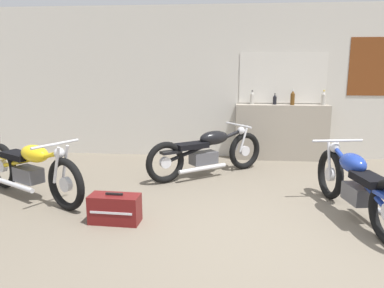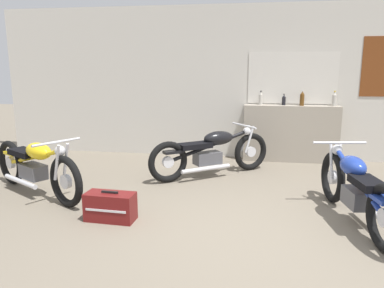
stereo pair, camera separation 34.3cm
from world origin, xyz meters
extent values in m
plane|color=#706656|center=(0.00, 0.00, 0.00)|extent=(24.00, 24.00, 0.00)
cube|color=beige|center=(0.00, 3.51, 1.40)|extent=(10.00, 0.06, 2.80)
cube|color=silver|center=(0.57, 3.47, 1.50)|extent=(1.51, 0.01, 0.86)
cube|color=beige|center=(0.57, 3.47, 1.50)|extent=(1.57, 0.01, 0.92)
cube|color=gray|center=(0.57, 3.33, 0.51)|extent=(1.68, 0.28, 1.02)
cylinder|color=#B7B2A8|center=(0.02, 3.38, 1.11)|extent=(0.07, 0.07, 0.18)
cone|color=#B7B2A8|center=(0.02, 3.38, 1.23)|extent=(0.06, 0.06, 0.05)
cylinder|color=black|center=(0.02, 3.38, 1.26)|extent=(0.03, 0.03, 0.02)
cylinder|color=black|center=(0.43, 3.35, 1.09)|extent=(0.07, 0.07, 0.14)
cone|color=black|center=(0.43, 3.35, 1.18)|extent=(0.06, 0.06, 0.04)
cylinder|color=black|center=(0.43, 3.35, 1.21)|extent=(0.03, 0.03, 0.02)
cylinder|color=#5B3814|center=(0.74, 3.30, 1.12)|extent=(0.08, 0.08, 0.20)
cone|color=#5B3814|center=(0.74, 3.30, 1.25)|extent=(0.06, 0.06, 0.06)
cylinder|color=silver|center=(0.74, 3.30, 1.29)|extent=(0.03, 0.03, 0.02)
cylinder|color=#B7B2A8|center=(1.29, 3.32, 1.12)|extent=(0.08, 0.08, 0.19)
cone|color=#B7B2A8|center=(1.29, 3.32, 1.24)|extent=(0.07, 0.07, 0.05)
cylinder|color=gold|center=(1.29, 3.32, 1.28)|extent=(0.03, 0.03, 0.02)
torus|color=black|center=(0.92, 1.25, 0.32)|extent=(0.20, 0.65, 0.65)
cylinder|color=silver|center=(0.92, 1.25, 0.32)|extent=(0.09, 0.19, 0.18)
cube|color=#4C4C51|center=(1.04, 0.54, 0.31)|extent=(0.28, 0.40, 0.19)
cylinder|color=navy|center=(1.04, 0.54, 0.50)|extent=(0.25, 1.18, 0.41)
ellipsoid|color=navy|center=(1.01, 0.71, 0.62)|extent=(0.31, 0.48, 0.22)
cube|color=black|center=(1.07, 0.35, 0.54)|extent=(0.31, 0.48, 0.08)
cube|color=navy|center=(1.12, 0.04, 0.48)|extent=(0.18, 0.28, 0.04)
cylinder|color=silver|center=(0.87, 1.18, 0.56)|extent=(0.06, 0.16, 0.47)
cylinder|color=silver|center=(0.99, 1.20, 0.56)|extent=(0.06, 0.16, 0.47)
cylinder|color=silver|center=(0.94, 1.12, 0.80)|extent=(0.64, 0.14, 0.03)
sphere|color=silver|center=(0.93, 1.18, 0.70)|extent=(0.13, 0.13, 0.13)
cylinder|color=silver|center=(1.19, 0.48, 0.18)|extent=(0.18, 0.72, 0.06)
torus|color=black|center=(-2.34, 0.53, 0.32)|extent=(0.60, 0.40, 0.65)
cylinder|color=silver|center=(-2.34, 0.53, 0.32)|extent=(0.19, 0.14, 0.18)
torus|color=black|center=(-3.59, 1.27, 0.32)|extent=(0.60, 0.40, 0.65)
cylinder|color=silver|center=(-3.59, 1.27, 0.32)|extent=(0.19, 0.14, 0.18)
cube|color=#4C4C51|center=(-3.03, 0.94, 0.31)|extent=(0.46, 0.40, 0.19)
cylinder|color=yellow|center=(-3.03, 0.94, 0.50)|extent=(1.17, 0.72, 0.41)
ellipsoid|color=yellow|center=(-2.87, 0.84, 0.62)|extent=(0.55, 0.46, 0.22)
cube|color=black|center=(-3.22, 1.05, 0.54)|extent=(0.55, 0.46, 0.08)
cube|color=yellow|center=(-3.52, 1.22, 0.48)|extent=(0.32, 0.27, 0.04)
cylinder|color=silver|center=(-2.37, 0.62, 0.56)|extent=(0.17, 0.12, 0.46)
cylinder|color=silver|center=(-2.43, 0.52, 0.56)|extent=(0.17, 0.12, 0.46)
cylinder|color=silver|center=(-2.47, 0.61, 0.80)|extent=(0.35, 0.57, 0.03)
sphere|color=silver|center=(-2.41, 0.58, 0.70)|extent=(0.13, 0.13, 0.13)
cylinder|color=silver|center=(-3.19, 0.87, 0.18)|extent=(0.72, 0.46, 0.06)
torus|color=black|center=(-0.12, 2.59, 0.31)|extent=(0.56, 0.45, 0.63)
cylinder|color=silver|center=(-0.12, 2.59, 0.31)|extent=(0.18, 0.15, 0.17)
torus|color=black|center=(-1.33, 1.70, 0.31)|extent=(0.56, 0.45, 0.63)
cylinder|color=silver|center=(-1.33, 1.70, 0.31)|extent=(0.18, 0.15, 0.17)
cube|color=#4C4C51|center=(-0.79, 2.10, 0.30)|extent=(0.47, 0.43, 0.19)
cylinder|color=black|center=(-0.79, 2.10, 0.48)|extent=(1.13, 0.86, 0.39)
ellipsoid|color=black|center=(-0.63, 2.22, 0.60)|extent=(0.55, 0.50, 0.22)
cube|color=black|center=(-0.97, 1.97, 0.52)|extent=(0.55, 0.50, 0.08)
cube|color=black|center=(-1.26, 1.75, 0.46)|extent=(0.32, 0.29, 0.04)
cylinder|color=silver|center=(-0.22, 2.60, 0.54)|extent=(0.16, 0.13, 0.44)
cylinder|color=silver|center=(-0.15, 2.50, 0.54)|extent=(0.16, 0.13, 0.44)
cylinder|color=silver|center=(-0.24, 2.50, 0.76)|extent=(0.41, 0.53, 0.03)
sphere|color=silver|center=(-0.20, 2.54, 0.66)|extent=(0.13, 0.13, 0.13)
cylinder|color=silver|center=(-0.79, 1.93, 0.17)|extent=(0.70, 0.54, 0.06)
cube|color=maroon|center=(-1.66, 0.23, 0.16)|extent=(0.57, 0.28, 0.32)
cube|color=silver|center=(-1.66, 0.10, 0.16)|extent=(0.47, 0.03, 0.02)
cube|color=black|center=(-1.66, 0.23, 0.33)|extent=(0.20, 0.03, 0.02)
camera|label=1|loc=(-0.45, -3.58, 1.71)|focal=35.00mm
camera|label=2|loc=(-0.11, -3.54, 1.71)|focal=35.00mm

